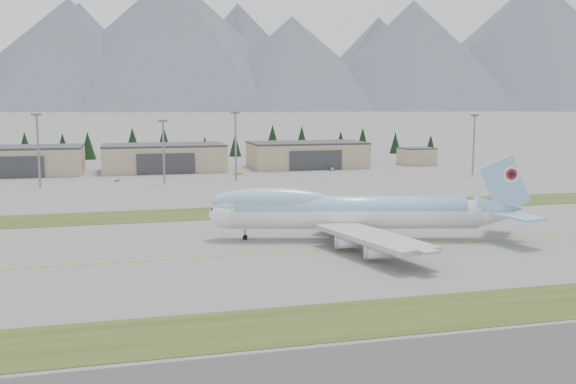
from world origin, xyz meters
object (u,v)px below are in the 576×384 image
object	(u,v)px
service_vehicle_b	(238,174)
service_vehicle_c	(332,171)
service_vehicle_a	(117,181)
hangar_center	(164,157)
boeing_747_freighter	(352,212)
hangar_left	(17,161)
hangar_right	(307,155)

from	to	relation	value
service_vehicle_b	service_vehicle_c	size ratio (longest dim) A/B	0.93
service_vehicle_a	service_vehicle_c	bearing A→B (deg)	17.18
hangar_center	service_vehicle_a	world-z (taller)	hangar_center
hangar_center	boeing_747_freighter	bearing A→B (deg)	-78.73
hangar_left	hangar_center	size ratio (longest dim) A/B	1.00
service_vehicle_b	service_vehicle_c	xyz separation A→B (m)	(39.36, 4.33, 0.00)
boeing_747_freighter	service_vehicle_c	size ratio (longest dim) A/B	17.27
hangar_center	hangar_left	bearing A→B (deg)	180.00
hangar_center	hangar_right	world-z (taller)	same
boeing_747_freighter	hangar_left	world-z (taller)	boeing_747_freighter
boeing_747_freighter	service_vehicle_b	xyz separation A→B (m)	(-1.67, 122.31, -5.66)
hangar_left	service_vehicle_b	bearing A→B (deg)	-13.83
service_vehicle_c	hangar_left	bearing A→B (deg)	-157.63
hangar_right	service_vehicle_b	xyz separation A→B (m)	(-33.27, -20.12, -5.39)
hangar_right	service_vehicle_c	distance (m)	17.76
hangar_left	service_vehicle_c	world-z (taller)	hangar_left
boeing_747_freighter	service_vehicle_a	distance (m)	121.19
hangar_left	service_vehicle_b	distance (m)	84.34
boeing_747_freighter	service_vehicle_a	size ratio (longest dim) A/B	18.32
hangar_left	service_vehicle_a	world-z (taller)	hangar_left
hangar_left	service_vehicle_a	distance (m)	48.30
service_vehicle_a	boeing_747_freighter	bearing A→B (deg)	-60.27
service_vehicle_a	service_vehicle_b	bearing A→B (deg)	20.39
hangar_left	hangar_right	distance (m)	115.00
service_vehicle_a	service_vehicle_b	xyz separation A→B (m)	(44.79, 10.52, 0.00)
hangar_center	hangar_right	xyz separation A→B (m)	(60.00, 0.00, 0.00)
hangar_right	service_vehicle_a	bearing A→B (deg)	-158.57
boeing_747_freighter	service_vehicle_b	world-z (taller)	boeing_747_freighter
hangar_center	service_vehicle_a	xyz separation A→B (m)	(-18.06, -30.65, -5.39)
service_vehicle_a	service_vehicle_c	xyz separation A→B (m)	(84.15, 14.85, 0.00)
hangar_right	service_vehicle_b	distance (m)	39.26
hangar_right	service_vehicle_a	distance (m)	84.04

